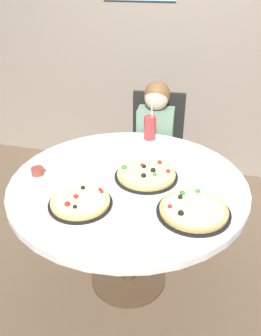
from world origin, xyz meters
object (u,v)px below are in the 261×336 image
(pizza_cheese, at_px, (193,210))
(soda_cup, at_px, (150,128))
(chair_wooden, at_px, (156,148))
(pizza_veggie, at_px, (80,202))
(pizza_pepperoni, at_px, (146,175))
(dining_table, at_px, (128,194))
(diner_child, at_px, (153,164))
(plate_small, at_px, (143,149))
(sauce_bowl, at_px, (38,171))

(pizza_cheese, xyz_separation_m, soda_cup, (-0.37, 0.76, 0.06))
(chair_wooden, bearing_deg, soda_cup, -88.92)
(pizza_veggie, height_order, pizza_cheese, pizza_cheese)
(pizza_veggie, bearing_deg, chair_wooden, 82.17)
(pizza_cheese, distance_m, pizza_pepperoni, 0.39)
(dining_table, relative_size, pizza_veggie, 4.11)
(dining_table, xyz_separation_m, pizza_cheese, (0.37, -0.21, 0.11))
(pizza_pepperoni, bearing_deg, pizza_veggie, -127.09)
(diner_child, bearing_deg, pizza_veggie, -100.04)
(soda_cup, bearing_deg, plate_small, -92.33)
(chair_wooden, distance_m, pizza_pepperoni, 0.85)
(plate_small, bearing_deg, sauce_bowl, -138.06)
(dining_table, bearing_deg, pizza_pepperoni, 32.98)
(dining_table, distance_m, pizza_veggie, 0.34)
(pizza_veggie, xyz_separation_m, sauce_bowl, (-0.34, 0.21, 0.00))
(chair_wooden, bearing_deg, dining_table, -89.53)
(pizza_veggie, relative_size, soda_cup, 1.02)
(pizza_veggie, bearing_deg, dining_table, 59.25)
(chair_wooden, relative_size, pizza_veggie, 3.02)
(chair_wooden, xyz_separation_m, soda_cup, (0.01, -0.31, 0.30))
(pizza_pepperoni, bearing_deg, plate_small, 106.51)
(pizza_pepperoni, xyz_separation_m, soda_cup, (-0.09, 0.50, 0.06))
(chair_wooden, distance_m, pizza_cheese, 1.17)
(pizza_pepperoni, height_order, plate_small, pizza_pepperoni)
(chair_wooden, xyz_separation_m, pizza_cheese, (0.38, -1.08, 0.24))
(pizza_veggie, xyz_separation_m, soda_cup, (0.16, 0.84, 0.06))
(soda_cup, height_order, plate_small, soda_cup)
(chair_wooden, distance_m, sauce_bowl, 1.09)
(pizza_cheese, bearing_deg, plate_small, 122.95)
(dining_table, relative_size, soda_cup, 4.20)
(chair_wooden, height_order, plate_small, chair_wooden)
(soda_cup, bearing_deg, pizza_cheese, -63.88)
(pizza_cheese, bearing_deg, pizza_pepperoni, 137.33)
(diner_child, xyz_separation_m, sauce_bowl, (-0.51, -0.76, 0.29))
(pizza_pepperoni, bearing_deg, diner_child, 97.40)
(dining_table, bearing_deg, pizza_veggie, -120.75)
(pizza_pepperoni, relative_size, sauce_bowl, 5.01)
(dining_table, relative_size, sauce_bowl, 18.45)
(pizza_pepperoni, relative_size, soda_cup, 1.14)
(sauce_bowl, bearing_deg, plate_small, 41.94)
(sauce_bowl, xyz_separation_m, plate_small, (0.50, 0.45, -0.02))
(pizza_cheese, distance_m, sauce_bowl, 0.89)
(chair_wooden, xyz_separation_m, plate_small, (-0.00, -0.49, 0.22))
(diner_child, xyz_separation_m, soda_cup, (-0.01, -0.13, 0.35))
(plate_small, bearing_deg, chair_wooden, 89.86)
(soda_cup, relative_size, plate_small, 1.71)
(pizza_veggie, bearing_deg, soda_cup, 78.89)
(pizza_pepperoni, bearing_deg, pizza_cheese, -42.67)
(pizza_cheese, relative_size, plate_small, 1.95)
(chair_wooden, height_order, soda_cup, soda_cup)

